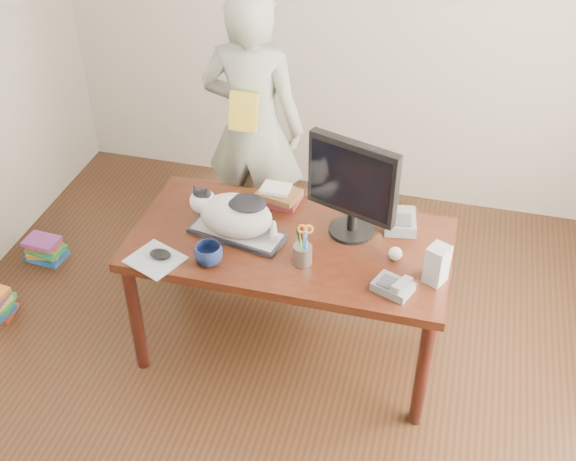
# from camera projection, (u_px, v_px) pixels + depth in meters

# --- Properties ---
(room) EXTENTS (4.50, 4.50, 4.50)m
(room) POSITION_uv_depth(u_px,v_px,m) (252.00, 211.00, 2.78)
(room) COLOR black
(room) RESTS_ON ground
(desk) EXTENTS (1.60, 0.80, 0.75)m
(desk) POSITION_uv_depth(u_px,v_px,m) (294.00, 254.00, 3.76)
(desk) COLOR black
(desk) RESTS_ON ground
(keyboard) EXTENTS (0.51, 0.27, 0.03)m
(keyboard) POSITION_uv_depth(u_px,v_px,m) (237.00, 234.00, 3.63)
(keyboard) COLOR black
(keyboard) RESTS_ON desk
(cat) EXTENTS (0.48, 0.29, 0.27)m
(cat) POSITION_uv_depth(u_px,v_px,m) (233.00, 213.00, 3.56)
(cat) COLOR silver
(cat) RESTS_ON keyboard
(monitor) EXTENTS (0.46, 0.29, 0.53)m
(monitor) POSITION_uv_depth(u_px,v_px,m) (352.00, 184.00, 3.47)
(monitor) COLOR black
(monitor) RESTS_ON desk
(pen_cup) EXTENTS (0.10, 0.10, 0.23)m
(pen_cup) POSITION_uv_depth(u_px,v_px,m) (303.00, 252.00, 3.43)
(pen_cup) COLOR gray
(pen_cup) RESTS_ON desk
(mousepad) EXTENTS (0.30, 0.29, 0.01)m
(mousepad) POSITION_uv_depth(u_px,v_px,m) (155.00, 259.00, 3.48)
(mousepad) COLOR #AFB3BB
(mousepad) RESTS_ON desk
(mouse) EXTENTS (0.13, 0.11, 0.04)m
(mouse) POSITION_uv_depth(u_px,v_px,m) (160.00, 254.00, 3.48)
(mouse) COLOR black
(mouse) RESTS_ON mousepad
(coffee_mug) EXTENTS (0.18, 0.18, 0.11)m
(coffee_mug) POSITION_uv_depth(u_px,v_px,m) (209.00, 255.00, 3.43)
(coffee_mug) COLOR black
(coffee_mug) RESTS_ON desk
(phone) EXTENTS (0.21, 0.18, 0.08)m
(phone) POSITION_uv_depth(u_px,v_px,m) (394.00, 286.00, 3.30)
(phone) COLOR slate
(phone) RESTS_ON desk
(speaker) EXTENTS (0.12, 0.13, 0.20)m
(speaker) POSITION_uv_depth(u_px,v_px,m) (437.00, 264.00, 3.31)
(speaker) COLOR #A2A1A4
(speaker) RESTS_ON desk
(baseball) EXTENTS (0.07, 0.07, 0.07)m
(baseball) POSITION_uv_depth(u_px,v_px,m) (395.00, 254.00, 3.47)
(baseball) COLOR silver
(baseball) RESTS_ON desk
(book_stack) EXTENTS (0.26, 0.21, 0.09)m
(book_stack) POSITION_uv_depth(u_px,v_px,m) (278.00, 196.00, 3.85)
(book_stack) COLOR #4E141B
(book_stack) RESTS_ON desk
(calculator) EXTENTS (0.19, 0.23, 0.06)m
(calculator) POSITION_uv_depth(u_px,v_px,m) (400.00, 221.00, 3.69)
(calculator) COLOR slate
(calculator) RESTS_ON desk
(person) EXTENTS (0.63, 0.42, 1.71)m
(person) POSITION_uv_depth(u_px,v_px,m) (253.00, 128.00, 4.30)
(person) COLOR beige
(person) RESTS_ON ground
(held_book) EXTENTS (0.16, 0.10, 0.22)m
(held_book) POSITION_uv_depth(u_px,v_px,m) (244.00, 112.00, 4.05)
(held_book) COLOR yellow
(held_book) RESTS_ON person
(book_pile_b) EXTENTS (0.26, 0.20, 0.15)m
(book_pile_b) POSITION_uv_depth(u_px,v_px,m) (45.00, 249.00, 4.63)
(book_pile_b) COLOR #184A91
(book_pile_b) RESTS_ON ground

